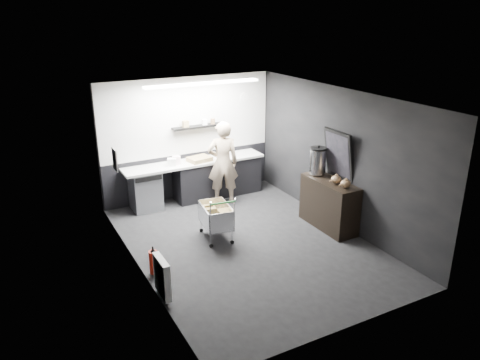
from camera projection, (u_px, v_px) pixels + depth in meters
floor at (248, 243)px, 8.60m from camera, size 5.50×5.50×0.00m
ceiling at (249, 97)px, 7.67m from camera, size 5.50×5.50×0.00m
wall_back at (188, 138)px, 10.41m from camera, size 5.50×0.00×5.50m
wall_front at (354, 239)px, 5.85m from camera, size 5.50×0.00×5.50m
wall_left at (135, 195)px, 7.25m from camera, size 0.00×5.50×5.50m
wall_right at (339, 158)px, 9.02m from camera, size 0.00×5.50×5.50m
kitchen_wall_panel at (188, 116)px, 10.22m from camera, size 3.95×0.02×1.70m
dado_panel at (190, 174)px, 10.69m from camera, size 3.95×0.02×1.00m
floating_shelf at (198, 126)px, 10.30m from camera, size 1.20×0.22×0.04m
wall_clock at (244, 97)px, 10.73m from camera, size 0.20×0.03×0.20m
poster at (115, 160)px, 8.26m from camera, size 0.02×0.30×0.40m
poster_red_band at (115, 156)px, 8.24m from camera, size 0.02×0.22×0.10m
radiator at (162, 277)px, 6.88m from camera, size 0.10×0.50×0.60m
ceiling_strip at (203, 84)px, 9.21m from camera, size 2.40×0.20×0.04m
prep_counter at (201, 179)px, 10.50m from camera, size 3.20×0.61×0.90m
person at (223, 163)px, 10.12m from camera, size 0.77×0.62×1.84m
shopping_cart at (216, 217)px, 8.67m from camera, size 0.59×0.88×0.89m
sideboard at (329, 197)px, 9.09m from camera, size 0.55×1.28×1.92m
fire_extinguisher at (154, 261)px, 7.53m from camera, size 0.15×0.15×0.48m
cardboard_box at (200, 159)px, 10.28m from camera, size 0.54×0.45×0.10m
pink_tub at (176, 160)px, 10.07m from camera, size 0.18×0.18×0.18m
white_container at (172, 162)px, 9.98m from camera, size 0.22×0.20×0.16m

